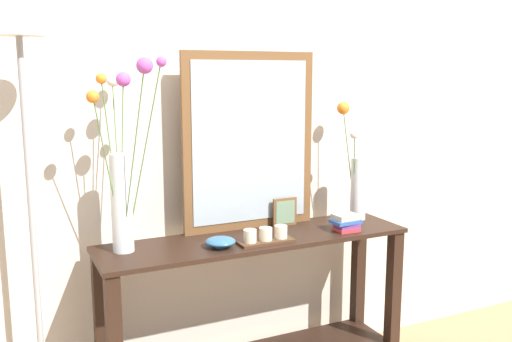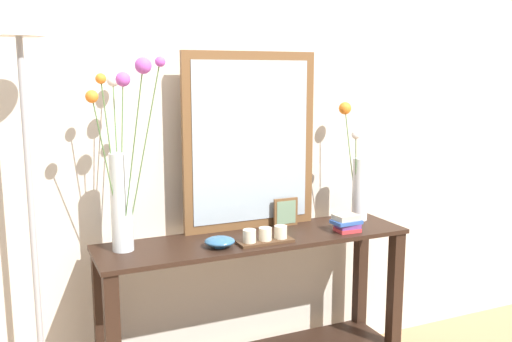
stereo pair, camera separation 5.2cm
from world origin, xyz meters
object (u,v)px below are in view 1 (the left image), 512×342
object	(u,v)px
vase_right	(356,178)
candle_tray	(266,236)
floor_lamp	(28,162)
decorative_bowl	(220,242)
picture_frame_small	(285,212)
book_stack	(346,222)
tall_vase_left	(122,177)
mirror_leaning	(250,142)
console_table	(256,302)

from	to	relation	value
vase_right	candle_tray	distance (m)	0.63
floor_lamp	decorative_bowl	bearing A→B (deg)	-8.18
vase_right	picture_frame_small	xyz separation A→B (m)	(-0.38, 0.04, -0.14)
decorative_bowl	book_stack	xyz separation A→B (m)	(0.62, -0.01, 0.01)
tall_vase_left	mirror_leaning	bearing A→B (deg)	10.28
mirror_leaning	floor_lamp	bearing A→B (deg)	-172.76
tall_vase_left	book_stack	bearing A→B (deg)	-7.39
mirror_leaning	floor_lamp	world-z (taller)	floor_lamp
floor_lamp	picture_frame_small	bearing A→B (deg)	4.15
candle_tray	floor_lamp	world-z (taller)	floor_lamp
book_stack	floor_lamp	bearing A→B (deg)	174.97
picture_frame_small	floor_lamp	xyz separation A→B (m)	(-1.12, -0.08, 0.33)
decorative_bowl	book_stack	distance (m)	0.62
picture_frame_small	decorative_bowl	bearing A→B (deg)	-155.46
mirror_leaning	book_stack	xyz separation A→B (m)	(0.38, -0.24, -0.37)
candle_tray	picture_frame_small	bearing A→B (deg)	45.32
mirror_leaning	vase_right	world-z (taller)	mirror_leaning
decorative_bowl	vase_right	bearing A→B (deg)	10.36
console_table	tall_vase_left	bearing A→B (deg)	176.04
console_table	tall_vase_left	size ratio (longest dim) A/B	1.80
console_table	picture_frame_small	world-z (taller)	picture_frame_small
tall_vase_left	candle_tray	xyz separation A→B (m)	(0.57, -0.14, -0.28)
mirror_leaning	floor_lamp	distance (m)	0.96
tall_vase_left	picture_frame_small	world-z (taller)	tall_vase_left
console_table	mirror_leaning	xyz separation A→B (m)	(0.04, 0.15, 0.71)
console_table	vase_right	distance (m)	0.78
console_table	candle_tray	world-z (taller)	candle_tray
candle_tray	floor_lamp	xyz separation A→B (m)	(-0.92, 0.13, 0.37)
book_stack	tall_vase_left	bearing A→B (deg)	172.61
console_table	decorative_bowl	size ratio (longest dim) A/B	11.04
vase_right	decorative_bowl	world-z (taller)	vase_right
picture_frame_small	decorative_bowl	distance (m)	0.45
candle_tray	book_stack	world-z (taller)	book_stack
console_table	vase_right	size ratio (longest dim) A/B	2.43
vase_right	candle_tray	xyz separation A→B (m)	(-0.58, -0.17, -0.18)
candle_tray	decorative_bowl	size ratio (longest dim) A/B	1.91
picture_frame_small	floor_lamp	size ratio (longest dim) A/B	0.08
vase_right	book_stack	distance (m)	0.28
book_stack	vase_right	bearing A→B (deg)	43.76
decorative_bowl	picture_frame_small	bearing A→B (deg)	24.54
candle_tray	book_stack	size ratio (longest dim) A/B	1.84
console_table	tall_vase_left	distance (m)	0.84
vase_right	mirror_leaning	bearing A→B (deg)	171.43
vase_right	picture_frame_small	bearing A→B (deg)	173.69
tall_vase_left	picture_frame_small	distance (m)	0.82
decorative_bowl	candle_tray	bearing A→B (deg)	-6.50
tall_vase_left	vase_right	world-z (taller)	tall_vase_left
picture_frame_small	book_stack	world-z (taller)	picture_frame_small
console_table	mirror_leaning	world-z (taller)	mirror_leaning
mirror_leaning	vase_right	xyz separation A→B (m)	(0.54, -0.08, -0.20)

